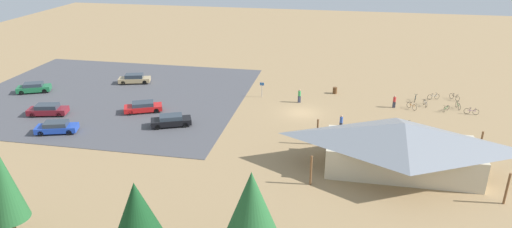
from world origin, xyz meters
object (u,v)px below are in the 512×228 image
bicycle_red_edge_north (442,137)px  bicycle_blue_lone_east (422,130)px  bicycle_silver_edge_south (395,126)px  visitor_near_lot (394,101)px  visitor_crossing_yard (341,122)px  bicycle_orange_near_sign (412,106)px  bicycle_yellow_back_row (410,125)px  bicycle_black_yard_front (454,97)px  car_black_back_corner (171,120)px  car_maroon_front_row (48,110)px  pine_west (252,206)px  visitor_at_bikes (299,96)px  trash_bin (335,90)px  lot_sign (262,87)px  bicycle_white_yard_left (425,103)px  bicycle_teal_trailside (415,98)px  bicycle_purple_yard_center (471,111)px  car_blue_mid_lot (57,127)px  car_red_end_stall (143,107)px  car_green_far_end (34,88)px  bicycle_silver_by_bin (433,97)px  bicycle_green_lone_west (458,106)px  pine_far_west (137,210)px  car_tan_inner_stall (134,79)px  pine_center (4,184)px  bicycle_green_yard_right (446,109)px  bike_pavilion (402,144)px

bicycle_red_edge_north → bicycle_blue_lone_east: size_ratio=0.88×
bicycle_silver_edge_south → visitor_near_lot: (-0.40, -6.96, 0.50)m
visitor_crossing_yard → bicycle_orange_near_sign: bearing=-137.1°
bicycle_yellow_back_row → bicycle_black_yard_front: 13.00m
car_black_back_corner → visitor_near_lot: 28.58m
bicycle_blue_lone_east → car_maroon_front_row: bearing=4.1°
pine_west → bicycle_black_yard_front: pine_west is taller
visitor_at_bikes → trash_bin: bearing=-135.0°
lot_sign → bicycle_white_yard_left: 21.70m
lot_sign → car_maroon_front_row: (24.94, 11.64, -0.66)m
bicycle_teal_trailside → bicycle_silver_edge_south: 10.55m
bicycle_silver_edge_south → bicycle_purple_yard_center: bearing=-146.8°
car_blue_mid_lot → car_red_end_stall: size_ratio=0.97×
car_green_far_end → visitor_at_bikes: size_ratio=2.55×
bicycle_silver_by_bin → visitor_near_lot: (5.55, 4.20, 0.48)m
bicycle_orange_near_sign → bicycle_green_lone_west: bicycle_orange_near_sign is taller
pine_far_west → visitor_at_bikes: (-7.15, -34.13, -3.65)m
bicycle_silver_by_bin → bicycle_red_edge_north: size_ratio=1.15×
car_red_end_stall → car_maroon_front_row: size_ratio=1.00×
bicycle_teal_trailside → bicycle_green_lone_west: (-5.08, 1.84, -0.01)m
trash_bin → bicycle_blue_lone_east: trash_bin is taller
bicycle_yellow_back_row → car_tan_inner_stall: (38.75, -9.26, 0.40)m
bicycle_white_yard_left → car_green_far_end: car_green_far_end is taller
car_black_back_corner → bicycle_silver_edge_south: bearing=-170.5°
bicycle_silver_by_bin → bicycle_red_edge_north: bicycle_silver_by_bin is taller
pine_center → bicycle_green_lone_west: 51.77m
pine_far_west → bicycle_teal_trailside: (-22.47, -37.62, -4.24)m
trash_bin → bicycle_green_yard_right: size_ratio=0.63×
bicycle_purple_yard_center → car_tan_inner_stall: (46.79, -3.46, 0.36)m
bicycle_teal_trailside → bicycle_black_yard_front: bearing=-163.7°
trash_bin → car_green_far_end: 42.65m
bicycle_silver_by_bin → bicycle_yellow_back_row: bicycle_silver_by_bin is taller
car_red_end_stall → visitor_at_bikes: bearing=-159.1°
car_maroon_front_row → pine_center: bearing=119.2°
bicycle_black_yard_front → bicycle_silver_by_bin: bearing=7.5°
bicycle_blue_lone_east → visitor_near_lot: size_ratio=1.02×
car_maroon_front_row → visitor_near_lot: 43.93m
bicycle_silver_edge_south → car_black_back_corner: size_ratio=0.32×
bicycle_green_yard_right → car_black_back_corner: 34.57m
bicycle_purple_yard_center → bicycle_blue_lone_east: bearing=46.5°
bike_pavilion → visitor_crossing_yard: bearing=-57.1°
bicycle_red_edge_north → bicycle_green_lone_west: bearing=-109.9°
bicycle_red_edge_north → car_blue_mid_lot: size_ratio=0.30×
bicycle_green_yard_right → bicycle_blue_lone_east: (3.97, 7.76, 0.02)m
car_maroon_front_row → bicycle_silver_by_bin: bearing=-162.5°
bicycle_teal_trailside → bicycle_green_lone_west: bearing=160.0°
lot_sign → bicycle_orange_near_sign: (-19.78, 0.76, -1.02)m
bike_pavilion → car_red_end_stall: 31.89m
car_green_far_end → car_tan_inner_stall: (-12.21, -6.58, 0.00)m
bicycle_orange_near_sign → bicycle_green_lone_west: size_ratio=0.82×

